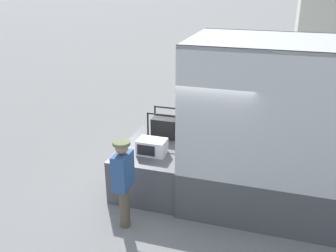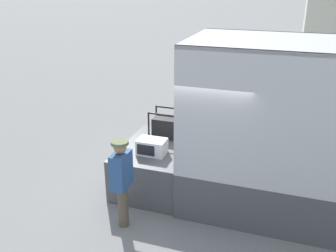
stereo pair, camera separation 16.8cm
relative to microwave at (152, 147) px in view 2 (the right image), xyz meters
name	(u,v)px [view 2 (the right image)]	position (x,y,z in m)	size (l,w,h in m)	color
ground_plane	(189,189)	(0.66, 0.38, -1.04)	(160.00, 160.00, 0.00)	gray
tailgate_deck	(158,165)	(-0.03, 0.38, -0.59)	(1.38, 2.00, 0.89)	#4C4C51
microwave	(152,147)	(0.00, 0.00, 0.00)	(0.55, 0.38, 0.30)	white
portable_generator	(167,127)	(-0.01, 0.91, 0.07)	(0.65, 0.49, 0.59)	black
worker_person	(121,176)	(-0.10, -1.15, -0.04)	(0.29, 0.44, 1.63)	brown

